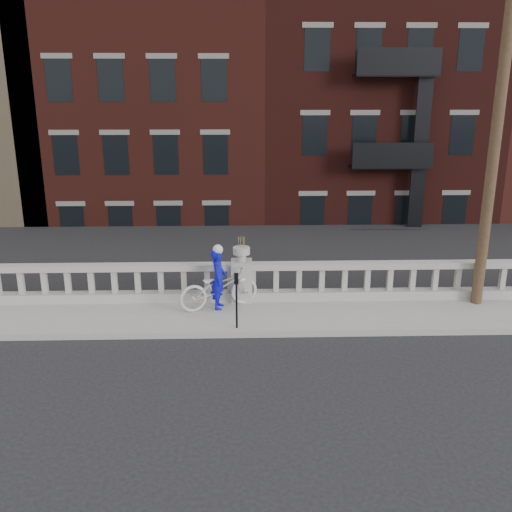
{
  "coord_description": "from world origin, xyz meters",
  "views": [
    {
      "loc": [
        -0.03,
        -10.3,
        5.69
      ],
      "look_at": [
        0.36,
        3.2,
        1.61
      ],
      "focal_mm": 40.0,
      "sensor_mm": 36.0,
      "label": 1
    }
  ],
  "objects": [
    {
      "name": "ground",
      "position": [
        0.0,
        0.0,
        0.0
      ],
      "size": [
        120.0,
        120.0,
        0.0
      ],
      "primitive_type": "plane",
      "color": "black",
      "rests_on": "ground"
    },
    {
      "name": "sidewalk",
      "position": [
        0.0,
        3.0,
        0.07
      ],
      "size": [
        32.0,
        2.2,
        0.15
      ],
      "primitive_type": "cube",
      "color": "gray",
      "rests_on": "ground"
    },
    {
      "name": "balustrade",
      "position": [
        0.0,
        3.95,
        0.64
      ],
      "size": [
        28.0,
        0.34,
        1.03
      ],
      "color": "gray",
      "rests_on": "sidewalk"
    },
    {
      "name": "planter_pedestal",
      "position": [
        0.0,
        3.95,
        0.83
      ],
      "size": [
        0.55,
        0.55,
        1.76
      ],
      "color": "gray",
      "rests_on": "sidewalk"
    },
    {
      "name": "lower_level",
      "position": [
        0.56,
        23.04,
        2.63
      ],
      "size": [
        80.0,
        44.0,
        20.8
      ],
      "color": "#605E59",
      "rests_on": "ground"
    },
    {
      "name": "utility_pole",
      "position": [
        6.2,
        3.6,
        5.24
      ],
      "size": [
        1.6,
        0.28,
        10.0
      ],
      "color": "#422D1E",
      "rests_on": "sidewalk"
    },
    {
      "name": "parking_meter_c",
      "position": [
        -0.13,
        2.15,
        1.0
      ],
      "size": [
        0.1,
        0.09,
        1.36
      ],
      "color": "black",
      "rests_on": "sidewalk"
    },
    {
      "name": "bicycle",
      "position": [
        -0.59,
        3.45,
        0.7
      ],
      "size": [
        2.23,
        1.48,
        1.11
      ],
      "primitive_type": "imported",
      "rotation": [
        0.0,
        0.0,
        1.96
      ],
      "color": "silver",
      "rests_on": "sidewalk"
    },
    {
      "name": "cyclist",
      "position": [
        -0.59,
        3.43,
        0.94
      ],
      "size": [
        0.43,
        0.61,
        1.58
      ],
      "primitive_type": "imported",
      "rotation": [
        0.0,
        0.0,
        1.48
      ],
      "color": "#0C0CB7",
      "rests_on": "sidewalk"
    }
  ]
}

